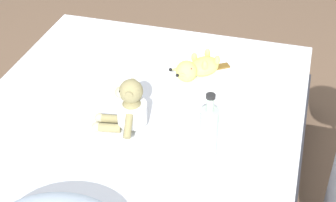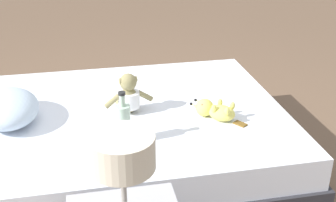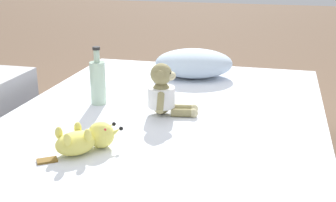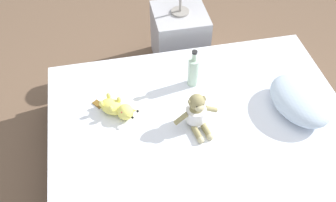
# 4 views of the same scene
# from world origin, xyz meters

# --- Properties ---
(ground_plane) EXTENTS (16.00, 16.00, 0.00)m
(ground_plane) POSITION_xyz_m (0.00, 0.00, 0.00)
(ground_plane) COLOR brown
(bed) EXTENTS (1.44, 1.89, 0.39)m
(bed) POSITION_xyz_m (0.00, 0.00, 0.19)
(bed) COLOR #2D2D33
(bed) RESTS_ON ground_plane
(pillow) EXTENTS (0.50, 0.40, 0.16)m
(pillow) POSITION_xyz_m (-0.00, 0.61, 0.47)
(pillow) COLOR silver
(pillow) RESTS_ON bed
(plush_monkey) EXTENTS (0.24, 0.29, 0.24)m
(plush_monkey) POSITION_xyz_m (-0.01, -0.04, 0.49)
(plush_monkey) COLOR #8E8456
(plush_monkey) RESTS_ON bed
(plush_yellow_creature) EXTENTS (0.26, 0.28, 0.10)m
(plush_yellow_creature) POSITION_xyz_m (-0.18, -0.49, 0.44)
(plush_yellow_creature) COLOR #EAE066
(plush_yellow_creature) RESTS_ON bed
(glass_bottle) EXTENTS (0.07, 0.07, 0.28)m
(glass_bottle) POSITION_xyz_m (-0.35, 0.03, 0.50)
(glass_bottle) COLOR #B2D1B7
(glass_bottle) RESTS_ON bed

